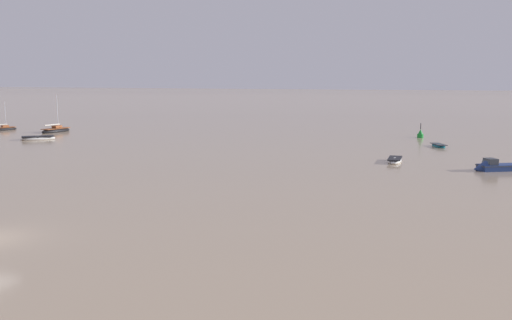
{
  "coord_description": "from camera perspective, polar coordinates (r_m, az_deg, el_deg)",
  "views": [
    {
      "loc": [
        23.74,
        -22.95,
        8.65
      ],
      "look_at": [
        4.35,
        30.79,
        0.33
      ],
      "focal_mm": 39.76,
      "sensor_mm": 36.0,
      "label": 1
    }
  ],
  "objects": [
    {
      "name": "rowboat_moored_0",
      "position": [
        75.13,
        17.89,
        1.38
      ],
      "size": [
        2.39,
        3.47,
        0.52
      ],
      "rotation": [
        0.0,
        0.0,
        5.14
      ],
      "color": "#197084",
      "rests_on": "ground"
    },
    {
      "name": "rowboat_moored_1",
      "position": [
        85.57,
        -21.09,
        2.06
      ],
      "size": [
        4.53,
        4.26,
        0.73
      ],
      "rotation": [
        0.0,
        0.0,
        0.72
      ],
      "color": "white",
      "rests_on": "ground"
    },
    {
      "name": "sailboat_moored_0",
      "position": [
        96.61,
        -19.49,
        2.83
      ],
      "size": [
        2.42,
        5.8,
        6.3
      ],
      "rotation": [
        0.0,
        0.0,
        1.45
      ],
      "color": "black",
      "rests_on": "ground"
    },
    {
      "name": "motorboat_moored_5",
      "position": [
        57.68,
        22.68,
        -0.73
      ],
      "size": [
        4.73,
        3.58,
        1.73
      ],
      "rotation": [
        0.0,
        0.0,
        3.65
      ],
      "color": "navy",
      "rests_on": "ground"
    },
    {
      "name": "rowboat_moored_4",
      "position": [
        60.38,
        13.79,
        -0.04
      ],
      "size": [
        1.46,
        3.91,
        0.61
      ],
      "rotation": [
        0.0,
        0.0,
        4.75
      ],
      "color": "white",
      "rests_on": "ground"
    },
    {
      "name": "sailboat_moored_1",
      "position": [
        103.24,
        -24.03,
        2.88
      ],
      "size": [
        2.68,
        4.61,
        4.93
      ],
      "rotation": [
        0.0,
        0.0,
        1.25
      ],
      "color": "black",
      "rests_on": "ground"
    },
    {
      "name": "channel_buoy",
      "position": [
        85.8,
        16.21,
        2.47
      ],
      "size": [
        0.9,
        0.9,
        2.3
      ],
      "color": "#198C2D",
      "rests_on": "ground"
    }
  ]
}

